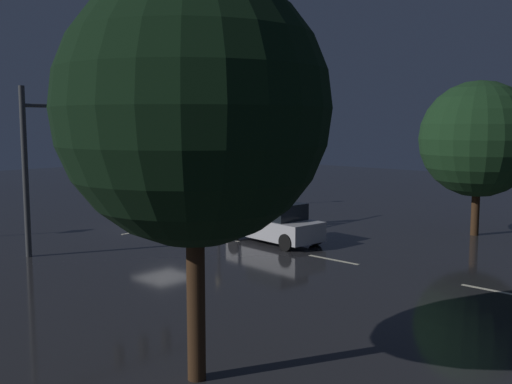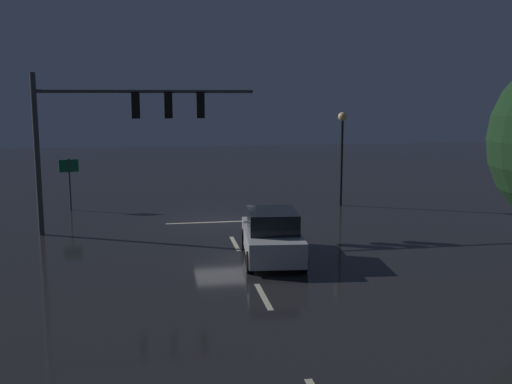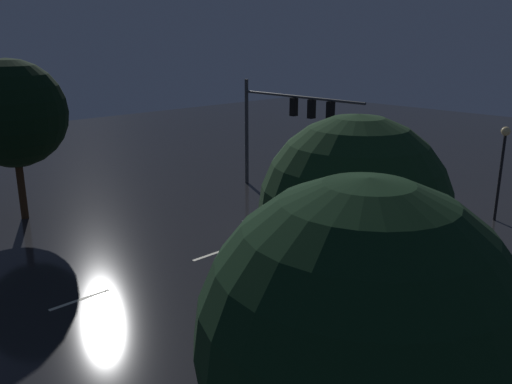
{
  "view_description": "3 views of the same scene",
  "coord_description": "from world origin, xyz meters",
  "px_view_note": "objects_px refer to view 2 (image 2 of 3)",
  "views": [
    {
      "loc": [
        17.39,
        22.37,
        5.0
      ],
      "look_at": [
        0.0,
        6.09,
        2.21
      ],
      "focal_mm": 41.11,
      "sensor_mm": 36.0,
      "label": 1
    },
    {
      "loc": [
        2.81,
        25.4,
        5.48
      ],
      "look_at": [
        -0.76,
        4.28,
        1.99
      ],
      "focal_mm": 41.46,
      "sensor_mm": 36.0,
      "label": 2
    },
    {
      "loc": [
        -16.36,
        23.1,
        8.76
      ],
      "look_at": [
        1.19,
        6.43,
        1.74
      ],
      "focal_mm": 37.47,
      "sensor_mm": 36.0,
      "label": 3
    }
  ],
  "objects_px": {
    "car_approaching": "(272,236)",
    "street_lamp_left_kerb": "(342,140)",
    "route_sign": "(69,173)",
    "traffic_signal_assembly": "(119,120)"
  },
  "relations": [
    {
      "from": "car_approaching",
      "to": "street_lamp_left_kerb",
      "type": "relative_size",
      "value": 0.96
    },
    {
      "from": "traffic_signal_assembly",
      "to": "car_approaching",
      "type": "distance_m",
      "value": 8.13
    },
    {
      "from": "route_sign",
      "to": "street_lamp_left_kerb",
      "type": "bearing_deg",
      "value": 175.77
    },
    {
      "from": "car_approaching",
      "to": "street_lamp_left_kerb",
      "type": "bearing_deg",
      "value": -120.25
    },
    {
      "from": "traffic_signal_assembly",
      "to": "street_lamp_left_kerb",
      "type": "xyz_separation_m",
      "value": [
        -10.53,
        -4.14,
        -1.23
      ]
    },
    {
      "from": "car_approaching",
      "to": "street_lamp_left_kerb",
      "type": "distance_m",
      "value": 10.88
    },
    {
      "from": "traffic_signal_assembly",
      "to": "street_lamp_left_kerb",
      "type": "relative_size",
      "value": 1.85
    },
    {
      "from": "traffic_signal_assembly",
      "to": "route_sign",
      "type": "distance_m",
      "value": 6.42
    },
    {
      "from": "street_lamp_left_kerb",
      "to": "traffic_signal_assembly",
      "type": "bearing_deg",
      "value": 21.47
    },
    {
      "from": "street_lamp_left_kerb",
      "to": "route_sign",
      "type": "relative_size",
      "value": 1.86
    }
  ]
}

